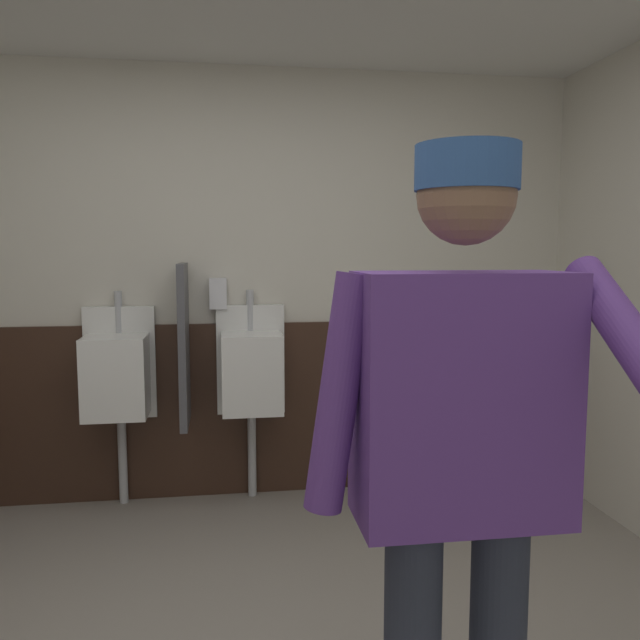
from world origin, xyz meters
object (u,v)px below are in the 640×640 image
(person, at_px, (462,443))
(urinal_left, at_px, (117,375))
(urinal_middle, at_px, (252,371))
(soap_dispenser, at_px, (218,293))
(urinal_right, at_px, (378,368))

(person, bearing_deg, urinal_left, 117.02)
(urinal_left, bearing_deg, urinal_middle, 0.00)
(urinal_middle, relative_size, soap_dispenser, 6.89)
(urinal_left, xyz_separation_m, urinal_middle, (0.75, 0.00, 0.00))
(urinal_left, height_order, urinal_right, same)
(urinal_middle, distance_m, soap_dispenser, 0.49)
(soap_dispenser, bearing_deg, urinal_right, -7.28)
(urinal_left, relative_size, urinal_right, 1.00)
(urinal_left, relative_size, urinal_middle, 1.00)
(urinal_left, distance_m, urinal_right, 1.50)
(urinal_right, relative_size, person, 0.73)
(urinal_right, xyz_separation_m, soap_dispenser, (-0.93, 0.12, 0.44))
(soap_dispenser, bearing_deg, urinal_middle, -32.88)
(urinal_middle, height_order, person, person)
(urinal_right, distance_m, person, 2.30)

